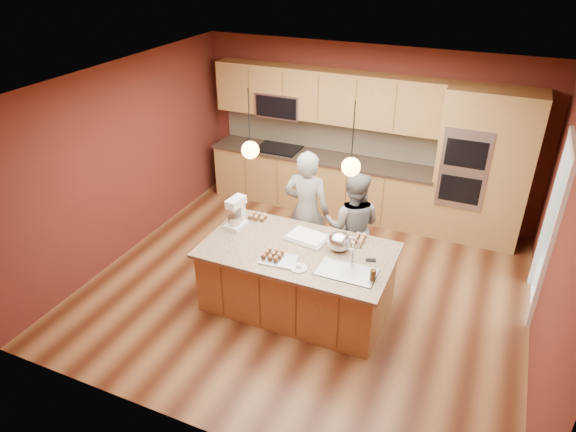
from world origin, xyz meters
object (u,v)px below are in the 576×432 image
at_px(island, 298,277).
at_px(mixing_bowl, 339,242).
at_px(person_right, 353,227).
at_px(stand_mixer, 236,215).
at_px(person_left, 307,211).

height_order(island, mixing_bowl, island).
bearing_deg(mixing_bowl, person_right, 93.44).
bearing_deg(stand_mixer, mixing_bowl, 7.17).
bearing_deg(person_right, island, 57.65).
xyz_separation_m(island, stand_mixer, (-0.93, 0.17, 0.58)).
height_order(person_left, person_right, person_left).
relative_size(person_left, mixing_bowl, 6.14).
bearing_deg(person_left, person_right, 175.31).
relative_size(person_left, person_right, 1.12).
relative_size(island, stand_mixer, 5.56).
distance_m(island, mixing_bowl, 0.70).
relative_size(stand_mixer, mixing_bowl, 1.46).
xyz_separation_m(person_right, stand_mixer, (-1.32, -0.72, 0.25)).
distance_m(island, person_left, 1.02).
xyz_separation_m(island, person_left, (-0.26, 0.89, 0.43)).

